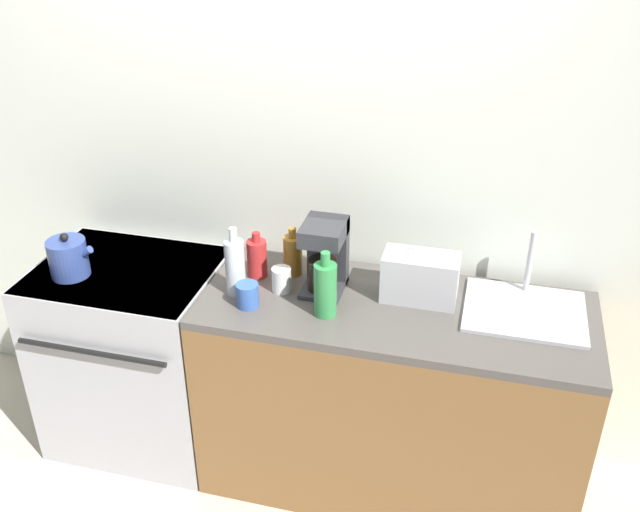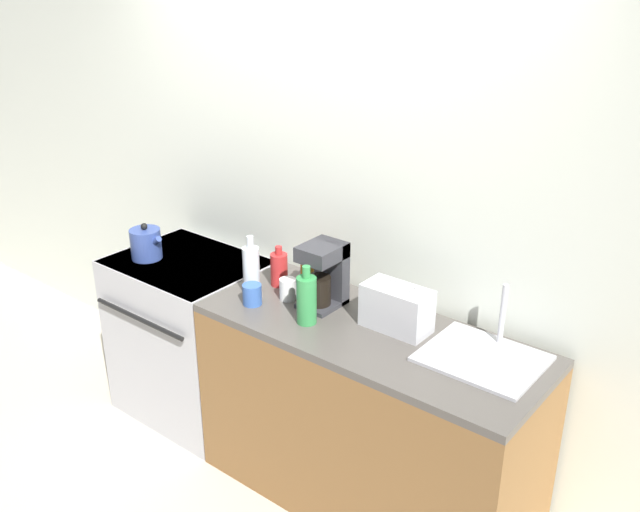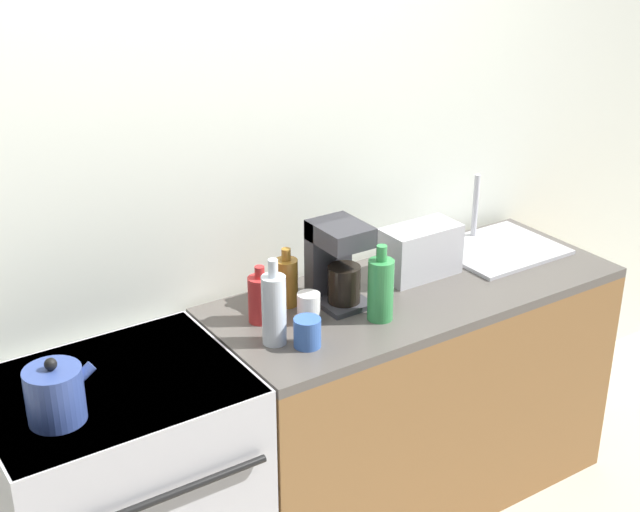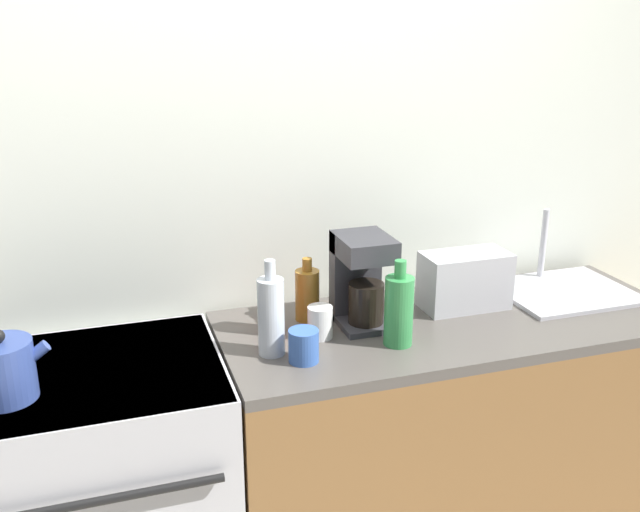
# 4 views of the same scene
# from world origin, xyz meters

# --- Properties ---
(ground_plane) EXTENTS (12.00, 12.00, 0.00)m
(ground_plane) POSITION_xyz_m (0.00, 0.00, 0.00)
(ground_plane) COLOR beige
(wall_back) EXTENTS (8.00, 0.05, 2.60)m
(wall_back) POSITION_xyz_m (0.00, 0.69, 1.30)
(wall_back) COLOR silver
(wall_back) RESTS_ON ground_plane
(stove) EXTENTS (0.78, 0.66, 0.92)m
(stove) POSITION_xyz_m (-0.63, 0.31, 0.47)
(stove) COLOR #B7B7BC
(stove) RESTS_ON ground_plane
(counter_block) EXTENTS (1.58, 0.63, 0.92)m
(counter_block) POSITION_xyz_m (0.56, 0.32, 0.46)
(counter_block) COLOR brown
(counter_block) RESTS_ON ground_plane
(kettle) EXTENTS (0.21, 0.16, 0.20)m
(kettle) POSITION_xyz_m (-0.82, 0.21, 1.00)
(kettle) COLOR #33478C
(kettle) RESTS_ON stove
(toaster) EXTENTS (0.30, 0.15, 0.20)m
(toaster) POSITION_xyz_m (0.64, 0.40, 1.02)
(toaster) COLOR #BCBCC1
(toaster) RESTS_ON counter_block
(coffee_maker) EXTENTS (0.17, 0.21, 0.30)m
(coffee_maker) POSITION_xyz_m (0.25, 0.39, 1.08)
(coffee_maker) COLOR #333338
(coffee_maker) RESTS_ON counter_block
(sink_tray) EXTENTS (0.47, 0.39, 0.28)m
(sink_tray) POSITION_xyz_m (1.06, 0.41, 0.94)
(sink_tray) COLOR #B7B7BC
(sink_tray) RESTS_ON counter_block
(bottle_green) EXTENTS (0.09, 0.09, 0.27)m
(bottle_green) POSITION_xyz_m (0.30, 0.20, 1.04)
(bottle_green) COLOR #338C47
(bottle_green) RESTS_ON counter_block
(bottle_red) EXTENTS (0.08, 0.08, 0.20)m
(bottle_red) POSITION_xyz_m (-0.05, 0.41, 1.01)
(bottle_red) COLOR #B72828
(bottle_red) RESTS_ON counter_block
(bottle_amber) EXTENTS (0.08, 0.08, 0.22)m
(bottle_amber) POSITION_xyz_m (0.09, 0.47, 1.01)
(bottle_amber) COLOR #9E6B23
(bottle_amber) RESTS_ON counter_block
(bottle_clear) EXTENTS (0.08, 0.08, 0.30)m
(bottle_clear) POSITION_xyz_m (-0.09, 0.26, 1.05)
(bottle_clear) COLOR silver
(bottle_clear) RESTS_ON counter_block
(cup_blue) EXTENTS (0.09, 0.09, 0.10)m
(cup_blue) POSITION_xyz_m (-0.01, 0.18, 0.97)
(cup_blue) COLOR #3860B2
(cup_blue) RESTS_ON counter_block
(cup_white) EXTENTS (0.08, 0.08, 0.10)m
(cup_white) POSITION_xyz_m (0.09, 0.32, 0.97)
(cup_white) COLOR white
(cup_white) RESTS_ON counter_block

